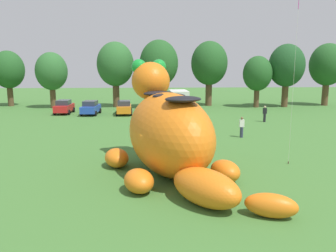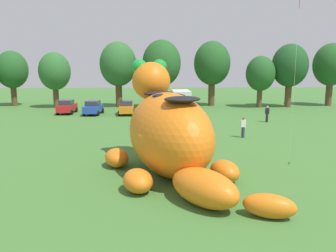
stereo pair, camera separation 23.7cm
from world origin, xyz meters
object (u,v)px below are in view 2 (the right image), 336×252
Objects in this scene: car_blue at (93,108)px; spectator_by_cars at (243,127)px; car_orange at (127,107)px; box_truck at (180,101)px; spectator_far_side at (176,142)px; car_red at (67,107)px; spectator_wandering at (157,111)px; giant_inflatable_creature at (169,132)px; spectator_mid_field at (182,122)px; spectator_near_inflatable at (267,114)px.

car_blue is 20.63m from spectator_by_cars.
car_orange is at bearing -1.03° from car_blue.
spectator_far_side is at bearing -95.19° from box_truck.
car_red is 24.23m from spectator_far_side.
car_red is 2.40× the size of spectator_wandering.
box_truck is at bearing 84.81° from spectator_far_side.
car_orange is 6.73m from box_truck.
giant_inflatable_creature reaches higher than spectator_wandering.
car_orange is (7.57, -1.19, 0.00)m from car_red.
box_truck is at bearing 86.54° from spectator_mid_field.
spectator_by_cars is (18.29, -15.49, -0.01)m from car_red.
car_blue is at bearing 131.68° from spectator_mid_field.
car_orange is at bearing 136.07° from spectator_wandering.
box_truck reaches higher than car_orange.
spectator_far_side is at bearing -97.60° from spectator_mid_field.
spectator_far_side is (4.85, -19.62, -0.01)m from car_orange.
car_blue is 4.09m from car_orange.
spectator_wandering is (-6.99, 10.71, 0.00)m from spectator_by_cars.
car_red is 2.40× the size of spectator_far_side.
spectator_by_cars is at bearing -44.16° from car_blue.
spectator_far_side is at bearing -65.59° from car_blue.
giant_inflatable_creature is 12.46m from spectator_mid_field.
spectator_near_inflatable is (22.90, -7.72, -0.01)m from car_red.
car_orange is 12.71m from spectator_mid_field.
car_red is at bearing 162.29° from car_blue.
car_orange is 2.45× the size of spectator_mid_field.
box_truck is (10.76, 0.39, 0.74)m from car_blue.
spectator_far_side is (-5.87, -5.32, 0.00)m from spectator_by_cars.
car_orange is at bearing 156.90° from spectator_near_inflatable.
box_truck is 11.16m from spectator_near_inflatable.
spectator_near_inflatable is 11.97m from spectator_wandering.
car_blue is at bearing 135.84° from spectator_by_cars.
giant_inflatable_creature reaches higher than box_truck.
spectator_mid_field is 1.00× the size of spectator_by_cars.
car_orange is at bearing 118.01° from spectator_mid_field.
spectator_mid_field is (-0.71, -11.68, -0.75)m from box_truck.
car_blue is 0.65× the size of box_truck.
spectator_by_cars is (4.04, -14.76, -0.75)m from box_truck.
car_orange reaches higher than spectator_mid_field.
spectator_near_inflatable is 1.00× the size of spectator_far_side.
box_truck is (14.25, -0.72, 0.74)m from car_red.
box_truck is at bearing 3.97° from car_orange.
car_orange is at bearing -176.03° from box_truck.
spectator_far_side is at bearing -59.16° from car_red.
box_truck is 20.18m from spectator_far_side.
car_blue reaches higher than spectator_wandering.
spectator_mid_field is at bearing -42.49° from car_red.
car_red reaches higher than spectator_far_side.
spectator_far_side is (-1.83, -20.08, -0.75)m from box_truck.
car_blue is at bearing -177.92° from box_truck.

